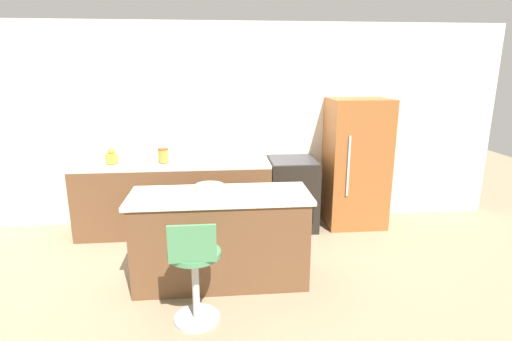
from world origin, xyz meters
The scene contains 11 objects.
ground_plane centered at (0.00, 0.00, 0.00)m, with size 14.00×14.00×0.00m, color #998466.
wall_back centered at (0.00, 0.71, 1.30)m, with size 8.00×0.06×2.60m.
back_counter centered at (-0.36, 0.35, 0.45)m, with size 2.38×0.66×0.90m.
kitchen_island centered at (0.21, -0.96, 0.45)m, with size 1.70×0.65×0.90m.
oven_range centered at (1.14, 0.35, 0.45)m, with size 0.60×0.67×0.90m.
refrigerator centered at (1.98, 0.36, 0.83)m, with size 0.75×0.65×1.66m.
stool_chair centered at (-0.01, -1.62, 0.45)m, with size 0.43×0.43×0.92m.
kettle centered at (-1.10, 0.35, 0.98)m, with size 0.15×0.15×0.19m.
mixing_bowl centered at (0.39, 0.35, 0.96)m, with size 0.21×0.21×0.11m.
canister_jar centered at (-0.48, 0.35, 0.99)m, with size 0.14×0.14×0.17m.
fruit_bowl centered at (0.11, -0.87, 0.93)m, with size 0.28×0.28×0.06m.
Camera 1 is at (0.21, -4.54, 2.05)m, focal length 28.00 mm.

